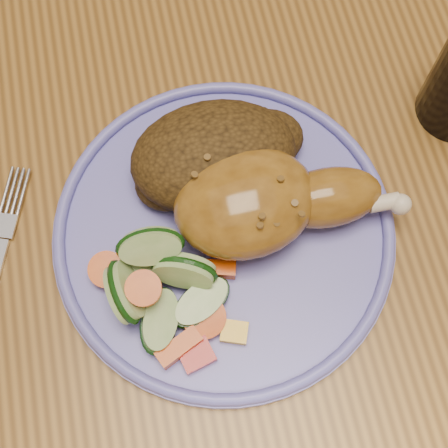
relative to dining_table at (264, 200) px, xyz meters
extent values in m
plane|color=brown|center=(0.00, 0.00, -0.67)|extent=(4.00, 4.00, 0.00)
cube|color=brown|center=(0.00, 0.00, 0.06)|extent=(0.90, 1.40, 0.04)
cylinder|color=#4C2D16|center=(-0.18, 0.37, -0.46)|extent=(0.04, 0.04, 0.41)
cylinder|color=#4C2D16|center=(0.18, 0.37, -0.46)|extent=(0.04, 0.04, 0.41)
cylinder|color=#6462C0|center=(-0.05, -0.06, 0.09)|extent=(0.28, 0.28, 0.01)
torus|color=#6462C0|center=(-0.05, -0.06, 0.10)|extent=(0.28, 0.28, 0.01)
ellipsoid|color=#90611E|center=(-0.03, -0.05, 0.13)|extent=(0.12, 0.10, 0.06)
ellipsoid|color=#90611E|center=(0.03, -0.06, 0.12)|extent=(0.09, 0.05, 0.05)
sphere|color=beige|center=(0.09, -0.07, 0.12)|extent=(0.02, 0.02, 0.02)
ellipsoid|color=#3F2B0F|center=(-0.05, 0.00, 0.12)|extent=(0.14, 0.10, 0.06)
ellipsoid|color=#3F2B0F|center=(-0.01, 0.01, 0.11)|extent=(0.07, 0.05, 0.04)
ellipsoid|color=#3F2B0F|center=(-0.09, -0.01, 0.11)|extent=(0.06, 0.05, 0.03)
cube|color=#A50A05|center=(-0.10, -0.15, 0.10)|extent=(0.03, 0.03, 0.01)
cube|color=#E5A507|center=(-0.06, -0.14, 0.10)|extent=(0.03, 0.02, 0.01)
cylinder|color=#DE4F07|center=(-0.15, -0.07, 0.10)|extent=(0.03, 0.03, 0.02)
cube|color=#DE4F07|center=(-0.07, -0.09, 0.10)|extent=(0.03, 0.02, 0.01)
cylinder|color=#DE4F07|center=(-0.08, -0.13, 0.10)|extent=(0.03, 0.04, 0.02)
cube|color=#DE4F07|center=(-0.11, -0.15, 0.10)|extent=(0.04, 0.03, 0.01)
cylinder|color=#DE4F07|center=(-0.12, -0.10, 0.13)|extent=(0.03, 0.03, 0.02)
cylinder|color=#ABC580|center=(-0.13, -0.09, 0.10)|extent=(0.06, 0.06, 0.02)
cylinder|color=#ABC580|center=(-0.11, -0.07, 0.13)|extent=(0.05, 0.05, 0.04)
cylinder|color=#ABC580|center=(-0.14, -0.10, 0.12)|extent=(0.04, 0.05, 0.05)
cylinder|color=#ABC580|center=(-0.09, -0.09, 0.12)|extent=(0.06, 0.05, 0.05)
cylinder|color=#ABC580|center=(-0.08, -0.11, 0.10)|extent=(0.07, 0.07, 0.02)
cylinder|color=#ABC580|center=(-0.12, -0.12, 0.11)|extent=(0.06, 0.06, 0.03)
cube|color=silver|center=(-0.23, -0.01, 0.09)|extent=(0.04, 0.07, 0.00)
camera|label=1|loc=(-0.09, -0.23, 0.58)|focal=50.00mm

